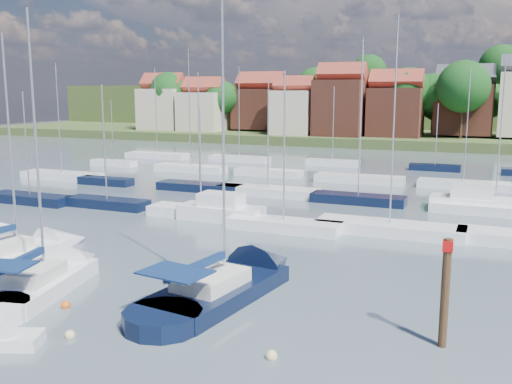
% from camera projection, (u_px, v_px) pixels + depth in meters
% --- Properties ---
extents(ground, '(260.00, 260.00, 0.00)m').
position_uv_depth(ground, '(344.00, 187.00, 62.92)').
color(ground, '#43515B').
rests_on(ground, ground).
extents(sailboat_left, '(4.17, 11.28, 15.00)m').
position_uv_depth(sailboat_left, '(29.00, 252.00, 36.13)').
color(sailboat_left, white).
rests_on(sailboat_left, ground).
extents(sailboat_centre, '(5.51, 11.98, 15.75)m').
position_uv_depth(sailboat_centre, '(54.00, 277.00, 31.26)').
color(sailboat_centre, white).
rests_on(sailboat_centre, ground).
extents(sailboat_navy, '(5.50, 14.03, 18.82)m').
position_uv_depth(sailboat_navy, '(239.00, 281.00, 30.62)').
color(sailboat_navy, black).
rests_on(sailboat_navy, ground).
extents(tender, '(3.34, 2.47, 0.66)m').
position_uv_depth(tender, '(4.00, 340.00, 23.62)').
color(tender, white).
rests_on(tender, ground).
extents(timber_piling, '(0.40, 0.40, 6.86)m').
position_uv_depth(timber_piling, '(444.00, 314.00, 23.37)').
color(timber_piling, '#4C331E').
rests_on(timber_piling, ground).
extents(buoy_c, '(0.50, 0.50, 0.50)m').
position_uv_depth(buoy_c, '(66.00, 307.00, 27.87)').
color(buoy_c, '#D85914').
rests_on(buoy_c, ground).
extents(buoy_d, '(0.45, 0.45, 0.45)m').
position_uv_depth(buoy_d, '(70.00, 337.00, 24.47)').
color(buoy_d, beige).
rests_on(buoy_d, ground).
extents(buoy_e, '(0.44, 0.44, 0.44)m').
position_uv_depth(buoy_e, '(261.00, 289.00, 30.38)').
color(buoy_e, '#D85914').
rests_on(buoy_e, ground).
extents(buoy_f, '(0.49, 0.49, 0.49)m').
position_uv_depth(buoy_f, '(271.00, 358.00, 22.55)').
color(buoy_f, beige).
rests_on(buoy_f, ground).
extents(marina_field, '(79.62, 41.41, 15.93)m').
position_uv_depth(marina_field, '(351.00, 191.00, 57.71)').
color(marina_field, white).
rests_on(marina_field, ground).
extents(far_shore_town, '(212.46, 90.00, 22.27)m').
position_uv_depth(far_shore_town, '(443.00, 114.00, 145.41)').
color(far_shore_town, '#3C4B25').
rests_on(far_shore_town, ground).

